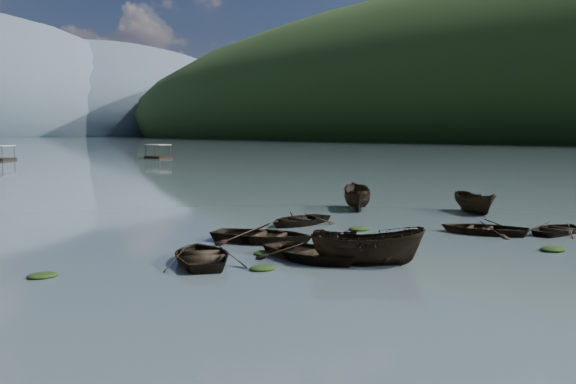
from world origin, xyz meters
TOP-DOWN VIEW (x-y plane):
  - ground_plane at (0.00, 0.00)m, footprint 2400.00×2400.00m
  - haze_mtn_d at (320.00, 900.00)m, footprint 520.00×520.00m
  - rowboat_0 at (-4.35, 4.79)m, footprint 3.75×5.02m
  - rowboat_1 at (-8.11, 7.12)m, footprint 4.97×5.62m
  - rowboat_2 at (-3.21, 2.74)m, footprint 4.39×4.27m
  - rowboat_3 at (7.06, 4.69)m, footprint 4.67×5.27m
  - rowboat_4 at (10.16, 2.36)m, footprint 4.13×3.18m
  - rowboat_5 at (13.65, 10.02)m, footprint 3.20×4.48m
  - rowboat_6 at (-3.43, 9.49)m, footprint 5.67×6.12m
  - rowboat_7 at (1.48, 12.98)m, footprint 4.91×3.93m
  - rowboat_8 at (9.09, 16.20)m, footprint 4.43×4.78m
  - weed_clump_0 at (-6.98, 4.53)m, footprint 1.08×0.89m
  - weed_clump_1 at (-0.63, 6.65)m, footprint 0.85×0.68m
  - weed_clump_2 at (5.35, -0.12)m, footprint 1.25×1.00m
  - weed_clump_3 at (-0.27, 5.82)m, footprint 0.96×0.81m
  - weed_clump_4 at (11.09, 1.97)m, footprint 1.25×0.99m
  - weed_clump_5 at (-13.99, 8.34)m, footprint 1.10×0.89m
  - weed_clump_6 at (-5.11, 6.98)m, footprint 1.04×0.87m
  - weed_clump_7 at (2.78, 9.38)m, footprint 1.23×0.98m
  - pontoon_centre at (9.28, 109.09)m, footprint 6.19×7.19m
  - pontoon_right at (36.08, 100.64)m, footprint 2.94×6.86m

SIDE VIEW (x-z plane):
  - ground_plane at x=0.00m, z-range 0.00..0.00m
  - haze_mtn_d at x=320.00m, z-range -110.00..110.00m
  - rowboat_0 at x=-4.35m, z-range -0.50..0.50m
  - rowboat_1 at x=-8.11m, z-range -0.48..0.48m
  - rowboat_2 at x=-3.21m, z-range -0.86..0.86m
  - rowboat_3 at x=7.06m, z-range -0.45..0.45m
  - rowboat_4 at x=10.16m, z-range -0.40..0.40m
  - rowboat_5 at x=13.65m, z-range -0.81..0.81m
  - rowboat_6 at x=-3.43m, z-range -0.52..0.52m
  - rowboat_7 at x=1.48m, z-range -0.45..0.45m
  - rowboat_8 at x=9.09m, z-range -0.92..0.92m
  - weed_clump_0 at x=-6.98m, z-range -0.12..0.12m
  - weed_clump_1 at x=-0.63m, z-range -0.09..0.09m
  - weed_clump_2 at x=5.35m, z-range -0.14..0.14m
  - weed_clump_3 at x=-0.27m, z-range -0.11..0.11m
  - weed_clump_4 at x=11.09m, z-range -0.13..0.13m
  - weed_clump_5 at x=-13.99m, z-range -0.12..0.12m
  - weed_clump_6 at x=-5.11m, z-range -0.11..0.11m
  - weed_clump_7 at x=2.78m, z-range -0.13..0.13m
  - pontoon_centre at x=9.28m, z-range -1.30..1.30m
  - pontoon_right at x=36.08m, z-range -1.31..1.31m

